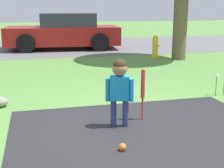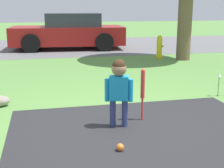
{
  "view_description": "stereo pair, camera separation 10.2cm",
  "coord_description": "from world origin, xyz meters",
  "views": [
    {
      "loc": [
        -1.07,
        -3.67,
        1.53
      ],
      "look_at": [
        -0.04,
        0.45,
        0.48
      ],
      "focal_mm": 50.0,
      "sensor_mm": 36.0,
      "label": 1
    },
    {
      "loc": [
        -0.97,
        -3.69,
        1.53
      ],
      "look_at": [
        -0.04,
        0.45,
        0.48
      ],
      "focal_mm": 50.0,
      "sensor_mm": 36.0,
      "label": 2
    }
  ],
  "objects": [
    {
      "name": "parked_car",
      "position": [
        0.05,
        8.15,
        0.63
      ],
      "size": [
        4.22,
        2.26,
        1.32
      ],
      "rotation": [
        0.0,
        0.0,
        3.06
      ],
      "color": "maroon",
      "rests_on": "ground"
    },
    {
      "name": "baseball_bat",
      "position": [
        0.34,
        0.22,
        0.47
      ],
      "size": [
        0.06,
        0.06,
        0.72
      ],
      "color": "red",
      "rests_on": "ground"
    },
    {
      "name": "sports_ball",
      "position": [
        -0.2,
        -0.65,
        0.04
      ],
      "size": [
        0.09,
        0.09,
        0.09
      ],
      "color": "orange",
      "rests_on": "ground"
    },
    {
      "name": "ground_plane",
      "position": [
        0.0,
        0.0,
        0.0
      ],
      "size": [
        60.0,
        60.0,
        0.0
      ],
      "primitive_type": "plane",
      "color": "#5B8C42"
    },
    {
      "name": "fire_hydrant",
      "position": [
        2.5,
        5.18,
        0.34
      ],
      "size": [
        0.23,
        0.2,
        0.71
      ],
      "color": "yellow",
      "rests_on": "ground"
    },
    {
      "name": "street_strip",
      "position": [
        0.0,
        8.95,
        0.0
      ],
      "size": [
        40.0,
        6.0,
        0.01
      ],
      "color": "slate",
      "rests_on": "ground"
    },
    {
      "name": "child",
      "position": [
        -0.04,
        0.05,
        0.58
      ],
      "size": [
        0.35,
        0.2,
        0.9
      ],
      "rotation": [
        0.0,
        0.0,
        -0.3
      ],
      "color": "navy",
      "rests_on": "ground"
    }
  ]
}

